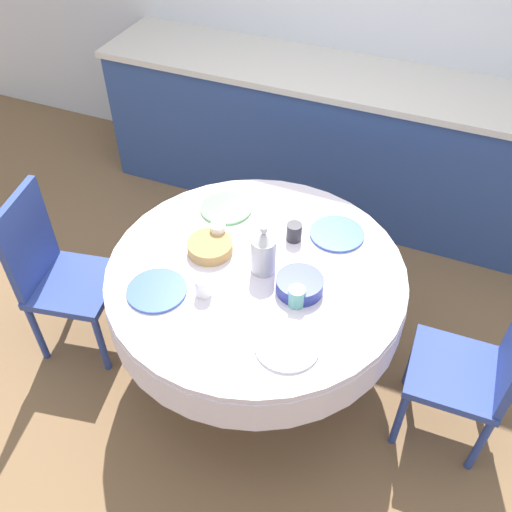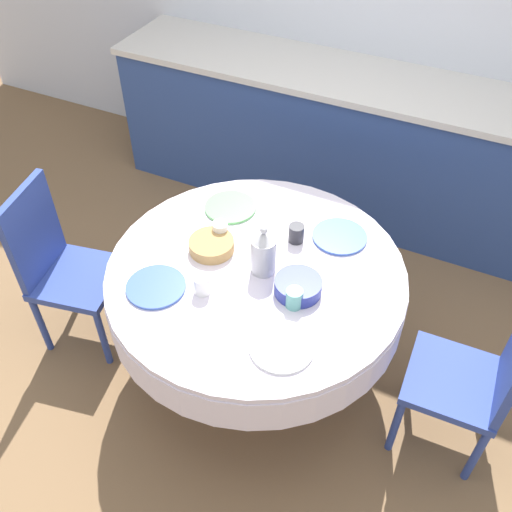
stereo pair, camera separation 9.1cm
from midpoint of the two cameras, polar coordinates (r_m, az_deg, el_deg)
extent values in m
plane|color=brown|center=(3.10, -0.85, -10.82)|extent=(12.00, 12.00, 0.00)
cube|color=#2D4784|center=(3.85, 8.22, 10.82)|extent=(3.20, 0.60, 0.91)
cube|color=beige|center=(3.62, 9.00, 17.12)|extent=(3.24, 0.64, 0.04)
cylinder|color=brown|center=(3.08, -0.86, -10.61)|extent=(0.44, 0.44, 0.04)
cylinder|color=brown|center=(2.88, -0.91, -7.62)|extent=(0.11, 0.11, 0.48)
cylinder|color=silver|center=(2.63, -0.99, -3.16)|extent=(1.35, 1.35, 0.18)
cylinder|color=silver|center=(2.55, -1.02, -1.56)|extent=(1.34, 1.34, 0.03)
cube|color=#2D428E|center=(2.69, 18.39, -10.99)|extent=(0.41, 0.41, 0.04)
cylinder|color=#2D428E|center=(2.76, 13.17, -15.60)|extent=(0.04, 0.04, 0.40)
cylinder|color=#2D428E|center=(2.96, 14.53, -9.98)|extent=(0.04, 0.04, 0.40)
cylinder|color=#2D428E|center=(2.79, 20.54, -17.30)|extent=(0.04, 0.04, 0.40)
cylinder|color=#2D428E|center=(2.99, 21.23, -11.59)|extent=(0.04, 0.04, 0.40)
cube|color=#2D428E|center=(3.05, -18.51, -2.74)|extent=(0.47, 0.47, 0.04)
cube|color=#2D428E|center=(2.96, -22.76, 1.42)|extent=(0.11, 0.38, 0.50)
cylinder|color=#2D428E|center=(3.24, -13.57, -3.71)|extent=(0.04, 0.04, 0.40)
cylinder|color=#2D428E|center=(3.04, -16.02, -8.49)|extent=(0.04, 0.04, 0.40)
cylinder|color=#2D428E|center=(3.38, -19.08, -2.70)|extent=(0.04, 0.04, 0.40)
cylinder|color=#2D428E|center=(3.20, -21.78, -7.18)|extent=(0.04, 0.04, 0.40)
cylinder|color=#3856AD|center=(2.48, -10.93, -3.43)|extent=(0.26, 0.26, 0.01)
cylinder|color=white|center=(2.42, -6.34, -3.06)|extent=(0.07, 0.07, 0.09)
cylinder|color=white|center=(2.25, 1.97, -8.97)|extent=(0.26, 0.26, 0.01)
cylinder|color=#5BA39E|center=(2.37, 2.99, -4.10)|extent=(0.07, 0.07, 0.09)
cylinder|color=#5BA85B|center=(2.85, -3.92, 4.79)|extent=(0.26, 0.26, 0.01)
cylinder|color=white|center=(2.66, -4.78, 2.40)|extent=(0.07, 0.07, 0.09)
cylinder|color=#3856AD|center=(2.72, 7.14, 2.21)|extent=(0.26, 0.26, 0.01)
cylinder|color=#28282D|center=(2.66, 2.86, 2.39)|extent=(0.07, 0.07, 0.09)
cylinder|color=#B2B2B7|center=(2.47, -0.30, 0.06)|extent=(0.11, 0.11, 0.18)
cone|color=#B2B2B7|center=(2.40, -0.31, 1.94)|extent=(0.10, 0.10, 0.04)
sphere|color=#B2B2B7|center=(2.38, -0.31, 2.60)|extent=(0.03, 0.03, 0.03)
cylinder|color=#AD844C|center=(2.62, -5.60, 0.90)|extent=(0.21, 0.21, 0.06)
cylinder|color=navy|center=(2.43, 3.31, -2.91)|extent=(0.20, 0.20, 0.06)
camera|label=1|loc=(0.05, -91.05, -1.01)|focal=40.00mm
camera|label=2|loc=(0.05, 88.95, 1.01)|focal=40.00mm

